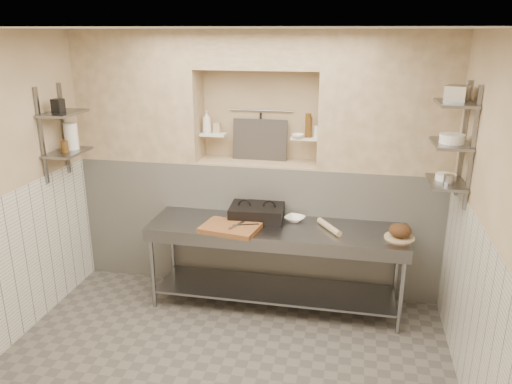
% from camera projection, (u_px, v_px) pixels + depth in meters
% --- Properties ---
extents(floor, '(4.00, 3.90, 0.10)m').
position_uv_depth(floor, '(218.00, 378.00, 4.27)').
color(floor, '#5E5853').
rests_on(floor, ground).
extents(ceiling, '(4.00, 3.90, 0.10)m').
position_uv_depth(ceiling, '(208.00, 20.00, 3.37)').
color(ceiling, silver).
rests_on(ceiling, ground).
extents(wall_right, '(0.10, 3.90, 2.80)m').
position_uv_depth(wall_right, '(500.00, 242.00, 3.44)').
color(wall_right, '#CCB28E').
rests_on(wall_right, ground).
extents(wall_back, '(4.00, 0.10, 2.80)m').
position_uv_depth(wall_back, '(262.00, 158.00, 5.68)').
color(wall_back, '#CCB28E').
rests_on(wall_back, ground).
extents(backwall_lower, '(4.00, 0.40, 1.40)m').
position_uv_depth(backwall_lower, '(258.00, 223.00, 5.67)').
color(backwall_lower, silver).
rests_on(backwall_lower, floor).
extents(alcove_sill, '(1.30, 0.40, 0.02)m').
position_uv_depth(alcove_sill, '(258.00, 162.00, 5.45)').
color(alcove_sill, '#CCB28E').
rests_on(alcove_sill, backwall_lower).
extents(backwall_pillar_left, '(1.35, 0.40, 1.40)m').
position_uv_depth(backwall_pillar_left, '(140.00, 96.00, 5.48)').
color(backwall_pillar_left, '#CCB28E').
rests_on(backwall_pillar_left, backwall_lower).
extents(backwall_pillar_right, '(1.35, 0.40, 1.40)m').
position_uv_depth(backwall_pillar_right, '(388.00, 102.00, 4.98)').
color(backwall_pillar_right, '#CCB28E').
rests_on(backwall_pillar_right, backwall_lower).
extents(backwall_header, '(1.30, 0.40, 0.40)m').
position_uv_depth(backwall_header, '(258.00, 49.00, 5.08)').
color(backwall_header, '#CCB28E').
rests_on(backwall_header, backwall_lower).
extents(wainscot_right, '(0.02, 3.90, 1.40)m').
position_uv_depth(wainscot_right, '(477.00, 328.00, 3.66)').
color(wainscot_right, silver).
rests_on(wainscot_right, floor).
extents(alcove_shelf_left, '(0.28, 0.16, 0.02)m').
position_uv_depth(alcove_shelf_left, '(213.00, 134.00, 5.45)').
color(alcove_shelf_left, white).
rests_on(alcove_shelf_left, backwall_lower).
extents(alcove_shelf_right, '(0.28, 0.16, 0.02)m').
position_uv_depth(alcove_shelf_right, '(304.00, 138.00, 5.26)').
color(alcove_shelf_right, white).
rests_on(alcove_shelf_right, backwall_lower).
extents(utensil_rail, '(0.70, 0.02, 0.02)m').
position_uv_depth(utensil_rail, '(261.00, 111.00, 5.44)').
color(utensil_rail, gray).
rests_on(utensil_rail, wall_back).
extents(hanging_steel, '(0.02, 0.02, 0.30)m').
position_uv_depth(hanging_steel, '(261.00, 126.00, 5.47)').
color(hanging_steel, black).
rests_on(hanging_steel, utensil_rail).
extents(splash_panel, '(0.60, 0.08, 0.45)m').
position_uv_depth(splash_panel, '(260.00, 140.00, 5.47)').
color(splash_panel, '#383330').
rests_on(splash_panel, alcove_sill).
extents(shelf_rail_left_a, '(0.03, 0.03, 0.95)m').
position_uv_depth(shelf_rail_left_a, '(64.00, 129.00, 5.23)').
color(shelf_rail_left_a, slate).
rests_on(shelf_rail_left_a, wall_left).
extents(shelf_rail_left_b, '(0.03, 0.03, 0.95)m').
position_uv_depth(shelf_rail_left_b, '(42.00, 136.00, 4.86)').
color(shelf_rail_left_b, slate).
rests_on(shelf_rail_left_b, wall_left).
extents(wall_shelf_left_lower, '(0.30, 0.50, 0.02)m').
position_uv_depth(wall_shelf_left_lower, '(68.00, 152.00, 5.08)').
color(wall_shelf_left_lower, slate).
rests_on(wall_shelf_left_lower, wall_left).
extents(wall_shelf_left_upper, '(0.30, 0.50, 0.03)m').
position_uv_depth(wall_shelf_left_upper, '(63.00, 113.00, 4.95)').
color(wall_shelf_left_upper, slate).
rests_on(wall_shelf_left_upper, wall_left).
extents(shelf_rail_right_a, '(0.03, 0.03, 1.05)m').
position_uv_depth(shelf_rail_right_a, '(463.00, 140.00, 4.47)').
color(shelf_rail_right_a, slate).
rests_on(shelf_rail_right_a, wall_right).
extents(shelf_rail_right_b, '(0.03, 0.03, 1.05)m').
position_uv_depth(shelf_rail_right_b, '(472.00, 150.00, 4.10)').
color(shelf_rail_right_b, slate).
rests_on(shelf_rail_right_b, wall_right).
extents(wall_shelf_right_lower, '(0.30, 0.50, 0.02)m').
position_uv_depth(wall_shelf_right_lower, '(446.00, 182.00, 4.42)').
color(wall_shelf_right_lower, slate).
rests_on(wall_shelf_right_lower, wall_right).
extents(wall_shelf_right_mid, '(0.30, 0.50, 0.02)m').
position_uv_depth(wall_shelf_right_mid, '(451.00, 144.00, 4.31)').
color(wall_shelf_right_mid, slate).
rests_on(wall_shelf_right_mid, wall_right).
extents(wall_shelf_right_upper, '(0.30, 0.50, 0.03)m').
position_uv_depth(wall_shelf_right_upper, '(456.00, 103.00, 4.20)').
color(wall_shelf_right_upper, slate).
rests_on(wall_shelf_right_upper, wall_right).
extents(prep_table, '(2.60, 0.70, 0.90)m').
position_uv_depth(prep_table, '(276.00, 250.00, 5.10)').
color(prep_table, gray).
rests_on(prep_table, floor).
extents(panini_press, '(0.57, 0.43, 0.15)m').
position_uv_depth(panini_press, '(257.00, 213.00, 5.19)').
color(panini_press, black).
rests_on(panini_press, prep_table).
extents(cutting_board, '(0.61, 0.47, 0.05)m').
position_uv_depth(cutting_board, '(230.00, 228.00, 4.92)').
color(cutting_board, '#8F5C36').
rests_on(cutting_board, prep_table).
extents(knife_blade, '(0.26, 0.11, 0.01)m').
position_uv_depth(knife_blade, '(246.00, 225.00, 4.94)').
color(knife_blade, gray).
rests_on(knife_blade, cutting_board).
extents(tongs, '(0.12, 0.24, 0.02)m').
position_uv_depth(tongs, '(237.00, 225.00, 4.91)').
color(tongs, gray).
rests_on(tongs, cutting_board).
extents(mixing_bowl, '(0.26, 0.26, 0.05)m').
position_uv_depth(mixing_bowl, '(295.00, 219.00, 5.16)').
color(mixing_bowl, white).
rests_on(mixing_bowl, prep_table).
extents(rolling_pin, '(0.27, 0.37, 0.06)m').
position_uv_depth(rolling_pin, '(329.00, 227.00, 4.94)').
color(rolling_pin, tan).
rests_on(rolling_pin, prep_table).
extents(bread_board, '(0.28, 0.28, 0.02)m').
position_uv_depth(bread_board, '(399.00, 237.00, 4.75)').
color(bread_board, tan).
rests_on(bread_board, prep_table).
extents(bread_loaf, '(0.21, 0.21, 0.13)m').
position_uv_depth(bread_loaf, '(400.00, 230.00, 4.72)').
color(bread_loaf, '#4C2D19').
rests_on(bread_loaf, bread_board).
extents(bottle_soap, '(0.12, 0.12, 0.24)m').
position_uv_depth(bottle_soap, '(207.00, 122.00, 5.42)').
color(bottle_soap, white).
rests_on(bottle_soap, alcove_shelf_left).
extents(jar_alcove, '(0.07, 0.07, 0.11)m').
position_uv_depth(jar_alcove, '(217.00, 128.00, 5.47)').
color(jar_alcove, '#CCB28E').
rests_on(jar_alcove, alcove_shelf_left).
extents(bowl_alcove, '(0.17, 0.17, 0.04)m').
position_uv_depth(bowl_alcove, '(298.00, 136.00, 5.21)').
color(bowl_alcove, white).
rests_on(bowl_alcove, alcove_shelf_right).
extents(condiment_a, '(0.06, 0.06, 0.22)m').
position_uv_depth(condiment_a, '(309.00, 127.00, 5.20)').
color(condiment_a, '#4E3212').
rests_on(condiment_a, alcove_shelf_right).
extents(condiment_b, '(0.06, 0.06, 0.25)m').
position_uv_depth(condiment_b, '(308.00, 125.00, 5.21)').
color(condiment_b, '#4E3212').
rests_on(condiment_b, alcove_shelf_right).
extents(condiment_c, '(0.07, 0.07, 0.12)m').
position_uv_depth(condiment_c, '(317.00, 131.00, 5.23)').
color(condiment_c, white).
rests_on(condiment_c, alcove_shelf_right).
extents(jug_left, '(0.14, 0.14, 0.27)m').
position_uv_depth(jug_left, '(71.00, 136.00, 5.12)').
color(jug_left, white).
rests_on(jug_left, wall_shelf_left_lower).
extents(jar_left, '(0.08, 0.08, 0.11)m').
position_uv_depth(jar_left, '(65.00, 147.00, 5.02)').
color(jar_left, '#4E3212').
rests_on(jar_left, wall_shelf_left_lower).
extents(box_left_upper, '(0.10, 0.10, 0.14)m').
position_uv_depth(box_left_upper, '(58.00, 106.00, 4.87)').
color(box_left_upper, black).
rests_on(box_left_upper, wall_shelf_left_upper).
extents(bowl_right, '(0.18, 0.18, 0.05)m').
position_uv_depth(bowl_right, '(446.00, 177.00, 4.45)').
color(bowl_right, white).
rests_on(bowl_right, wall_shelf_right_lower).
extents(canister_right, '(0.09, 0.09, 0.09)m').
position_uv_depth(canister_right, '(449.00, 180.00, 4.29)').
color(canister_right, gray).
rests_on(canister_right, wall_shelf_right_lower).
extents(bowl_right_mid, '(0.21, 0.21, 0.08)m').
position_uv_depth(bowl_right_mid, '(452.00, 139.00, 4.27)').
color(bowl_right_mid, white).
rests_on(bowl_right_mid, wall_shelf_right_mid).
extents(basket_right, '(0.23, 0.26, 0.13)m').
position_uv_depth(basket_right, '(457.00, 94.00, 4.18)').
color(basket_right, gray).
rests_on(basket_right, wall_shelf_right_upper).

